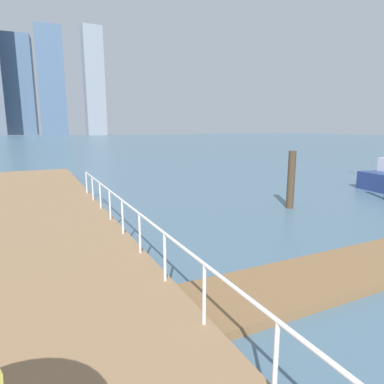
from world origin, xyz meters
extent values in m
plane|color=slate|center=(0.00, 20.00, 0.00)|extent=(300.00, 300.00, 0.00)
cube|color=olive|center=(2.26, 7.69, 0.09)|extent=(11.53, 2.00, 0.18)
cylinder|color=white|center=(-3.15, 5.04, 0.93)|extent=(0.06, 0.06, 1.05)
cylinder|color=white|center=(-3.15, 6.80, 0.93)|extent=(0.06, 0.06, 1.05)
cylinder|color=white|center=(-3.15, 8.55, 0.93)|extent=(0.06, 0.06, 1.05)
cylinder|color=white|center=(-3.15, 10.31, 0.93)|extent=(0.06, 0.06, 1.05)
cylinder|color=white|center=(-3.15, 12.07, 0.93)|extent=(0.06, 0.06, 1.05)
cylinder|color=white|center=(-3.15, 13.83, 0.93)|extent=(0.06, 0.06, 1.05)
cylinder|color=white|center=(-3.15, 15.58, 0.93)|extent=(0.06, 0.06, 1.05)
cylinder|color=white|center=(-3.15, 17.34, 0.93)|extent=(0.06, 0.06, 1.05)
cylinder|color=white|center=(-3.15, 19.10, 0.93)|extent=(0.06, 0.06, 1.05)
cylinder|color=white|center=(-3.15, 7.68, 1.45)|extent=(0.06, 22.85, 0.06)
cylinder|color=#473826|center=(4.88, 13.62, 1.29)|extent=(0.33, 0.33, 2.58)
cube|color=slate|center=(-7.75, 185.91, 22.80)|extent=(14.25, 13.24, 45.60)
cube|color=slate|center=(5.80, 173.96, 24.04)|extent=(11.63, 10.63, 48.08)
cube|color=#8C939E|center=(23.35, 164.43, 23.91)|extent=(8.82, 7.17, 47.83)
camera|label=1|loc=(-5.50, 2.43, 3.59)|focal=30.98mm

